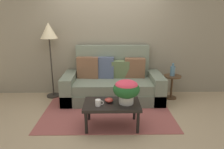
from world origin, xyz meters
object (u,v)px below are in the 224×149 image
Objects in this scene: side_table at (172,83)px; table_vase at (173,71)px; potted_plant at (126,89)px; snack_bowl at (109,100)px; coffee_mug at (98,103)px; coffee_table at (112,106)px; floor_lamp at (49,35)px; couch at (112,84)px.

table_vase is (-0.01, -0.01, 0.28)m from side_table.
potted_plant reaches higher than table_vase.
potted_plant is at bearing -9.18° from snack_bowl.
snack_bowl is at bearing -139.53° from table_vase.
side_table is 2.07m from coffee_mug.
table_vase is at bearing 42.15° from coffee_table.
table_vase is at bearing -3.67° from floor_lamp.
coffee_table is at bearing -137.80° from side_table.
side_table is at bearing 42.20° from coffee_table.
potted_plant is at bearing -42.00° from floor_lamp.
coffee_mug is at bearing -139.61° from side_table.
potted_plant is at bearing -132.11° from table_vase.
side_table reaches higher than coffee_mug.
coffee_mug reaches higher than coffee_table.
coffee_table is at bearing -137.85° from table_vase.
potted_plant is at bearing -132.10° from side_table.
table_vase reaches higher than snack_bowl.
coffee_mug is at bearing -139.67° from table_vase.
couch is 4.95× the size of potted_plant.
coffee_mug is (-1.57, -1.34, 0.11)m from side_table.
snack_bowl is (0.17, 0.14, -0.01)m from coffee_mug.
couch reaches higher than potted_plant.
couch is 2.32× the size of coffee_table.
couch is at bearing 86.17° from snack_bowl.
potted_plant reaches higher than side_table.
floor_lamp is (-1.36, 0.18, 1.04)m from couch.
couch reaches higher than coffee_mug.
couch is at bearing 88.44° from coffee_table.
side_table is at bearing 49.54° from table_vase.
table_vase is at bearing 40.47° from snack_bowl.
floor_lamp reaches higher than coffee_table.
couch is at bearing -179.07° from side_table.
coffee_mug is (1.11, -1.50, -0.92)m from floor_lamp.
floor_lamp is at bearing 172.35° from couch.
potted_plant is at bearing -80.75° from couch.
couch is 7.63× the size of table_vase.
couch is 1.21m from coffee_table.
potted_plant reaches higher than coffee_mug.
potted_plant is (0.20, -1.22, 0.31)m from couch.
side_table is at bearing -3.44° from floor_lamp.
coffee_table is 0.37m from potted_plant.
floor_lamp is (-2.69, 0.16, 1.03)m from side_table.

